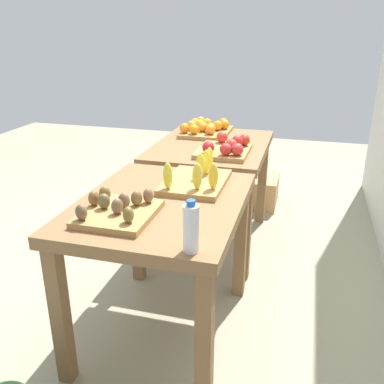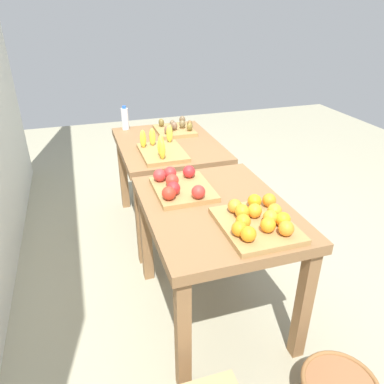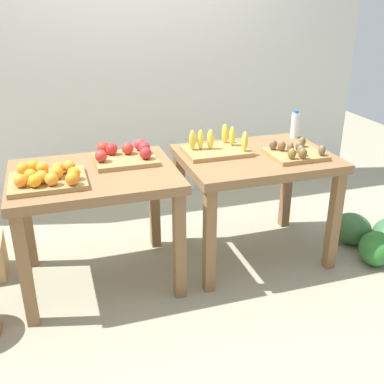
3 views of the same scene
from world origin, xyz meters
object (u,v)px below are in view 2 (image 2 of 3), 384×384
Objects in this scene: water_bottle at (125,119)px; watermelon_pile at (172,170)px; display_table_left at (216,223)px; apple_bin at (180,186)px; display_table_right at (168,156)px; orange_bin at (258,220)px; banana_crate at (161,149)px; kiwi_bin at (175,129)px.

water_bottle is 1.04m from watermelon_pile.
display_table_left is 0.32m from apple_bin.
watermelon_pile is (2.01, -0.26, -0.55)m from display_table_left.
water_bottle is at bearing 31.81° from display_table_right.
banana_crate is at bearing 11.45° from orange_bin.
kiwi_bin is (1.63, -0.01, -0.01)m from orange_bin.
display_table_right is at bearing 0.00° from display_table_left.
display_table_right is 1.41m from orange_bin.
apple_bin is 1.93× the size of water_bottle.
orange_bin reaches higher than display_table_right.
apple_bin is at bearing 167.11° from watermelon_pile.
banana_crate reaches higher than apple_bin.
apple_bin reaches higher than display_table_right.
display_table_right is 1.51× the size of watermelon_pile.
orange_bin is 1.89m from water_bottle.
banana_crate reaches higher than watermelon_pile.
water_bottle reaches higher than display_table_right.
orange_bin is 2.40m from watermelon_pile.
watermelon_pile is at bearing -7.25° from display_table_left.
kiwi_bin reaches higher than watermelon_pile.
orange_bin is 0.57m from apple_bin.
apple_bin reaches higher than kiwi_bin.
display_table_right is 0.92m from apple_bin.
watermelon_pile is (0.44, -0.54, -0.77)m from water_bottle.
display_table_left is 2.53× the size of apple_bin.
banana_crate is at bearing -166.82° from water_bottle.
orange_bin is at bearing -175.23° from display_table_right.
display_table_left is 1.37m from kiwi_bin.
display_table_left is at bearing 172.75° from watermelon_pile.
display_table_right is 0.57m from water_bottle.
water_bottle is (1.85, 0.40, 0.05)m from orange_bin.
water_bottle reaches higher than watermelon_pile.
display_table_right is at bearing -9.69° from apple_bin.
display_table_left is 2.89× the size of kiwi_bin.
display_table_right is at bearing -148.19° from water_bottle.
banana_crate is at bearing 155.37° from display_table_right.
banana_crate is 2.07× the size of water_bottle.
display_table_left is at bearing -146.63° from apple_bin.
orange_bin is at bearing -157.04° from display_table_left.
orange_bin is 1.63m from kiwi_bin.
apple_bin is at bearing 33.37° from display_table_left.
water_bottle is at bearing 13.18° from banana_crate.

